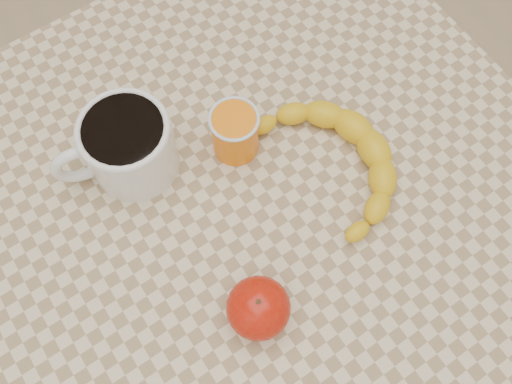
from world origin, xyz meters
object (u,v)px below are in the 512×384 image
coffee_mug (127,146)px  orange_juice_glass (235,132)px  banana (336,162)px  table (256,221)px  apple (258,308)px

coffee_mug → orange_juice_glass: (0.12, -0.05, -0.01)m
orange_juice_glass → banana: 0.13m
orange_juice_glass → banana: orange_juice_glass is taller
table → orange_juice_glass: 0.15m
table → orange_juice_glass: orange_juice_glass is taller
table → banana: bearing=-11.6°
table → banana: banana is taller
coffee_mug → banana: size_ratio=0.62×
table → coffee_mug: (-0.11, 0.13, 0.14)m
table → orange_juice_glass: size_ratio=10.67×
coffee_mug → orange_juice_glass: bearing=-22.7°
orange_juice_glass → apple: orange_juice_glass is taller
orange_juice_glass → coffee_mug: bearing=157.3°
coffee_mug → apple: 0.26m
table → banana: 0.15m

